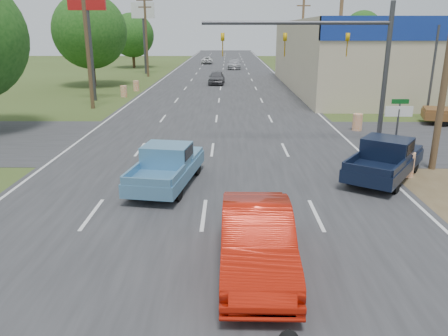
{
  "coord_description": "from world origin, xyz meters",
  "views": [
    {
      "loc": [
        0.77,
        -4.88,
        5.65
      ],
      "look_at": [
        0.64,
        8.92,
        1.3
      ],
      "focal_mm": 35.0,
      "sensor_mm": 36.0,
      "label": 1
    }
  ],
  "objects_px": {
    "navy_pickup": "(386,158)",
    "distant_car_silver": "(234,64)",
    "distant_car_white": "(207,60)",
    "distant_car_grey": "(217,78)",
    "red_convertible": "(257,240)",
    "blue_pickup": "(168,165)"
  },
  "relations": [
    {
      "from": "navy_pickup",
      "to": "distant_car_silver",
      "type": "xyz_separation_m",
      "value": [
        -5.37,
        52.01,
        -0.09
      ]
    },
    {
      "from": "distant_car_silver",
      "to": "distant_car_white",
      "type": "bearing_deg",
      "value": 114.71
    },
    {
      "from": "navy_pickup",
      "to": "distant_car_white",
      "type": "height_order",
      "value": "navy_pickup"
    },
    {
      "from": "navy_pickup",
      "to": "distant_car_grey",
      "type": "relative_size",
      "value": 1.22
    },
    {
      "from": "red_convertible",
      "to": "navy_pickup",
      "type": "distance_m",
      "value": 9.08
    },
    {
      "from": "red_convertible",
      "to": "blue_pickup",
      "type": "height_order",
      "value": "red_convertible"
    },
    {
      "from": "red_convertible",
      "to": "navy_pickup",
      "type": "relative_size",
      "value": 0.95
    },
    {
      "from": "distant_car_white",
      "to": "distant_car_silver",
      "type": "bearing_deg",
      "value": 111.38
    },
    {
      "from": "distant_car_silver",
      "to": "distant_car_grey",
      "type": "bearing_deg",
      "value": -94.79
    },
    {
      "from": "blue_pickup",
      "to": "distant_car_grey",
      "type": "relative_size",
      "value": 1.2
    },
    {
      "from": "red_convertible",
      "to": "distant_car_white",
      "type": "relative_size",
      "value": 1.13
    },
    {
      "from": "navy_pickup",
      "to": "distant_car_silver",
      "type": "relative_size",
      "value": 1.01
    },
    {
      "from": "distant_car_silver",
      "to": "distant_car_white",
      "type": "xyz_separation_m",
      "value": [
        -4.69,
        10.92,
        -0.14
      ]
    },
    {
      "from": "navy_pickup",
      "to": "distant_car_grey",
      "type": "xyz_separation_m",
      "value": [
        -7.57,
        31.97,
        -0.11
      ]
    },
    {
      "from": "navy_pickup",
      "to": "distant_car_grey",
      "type": "height_order",
      "value": "navy_pickup"
    },
    {
      "from": "blue_pickup",
      "to": "distant_car_grey",
      "type": "xyz_separation_m",
      "value": [
        1.02,
        32.91,
        -0.09
      ]
    },
    {
      "from": "red_convertible",
      "to": "navy_pickup",
      "type": "xyz_separation_m",
      "value": [
        5.59,
        7.16,
        0.02
      ]
    },
    {
      "from": "distant_car_grey",
      "to": "distant_car_white",
      "type": "bearing_deg",
      "value": 96.45
    },
    {
      "from": "distant_car_silver",
      "to": "distant_car_white",
      "type": "relative_size",
      "value": 1.18
    },
    {
      "from": "distant_car_grey",
      "to": "distant_car_silver",
      "type": "height_order",
      "value": "distant_car_silver"
    },
    {
      "from": "navy_pickup",
      "to": "distant_car_silver",
      "type": "bearing_deg",
      "value": 130.3
    },
    {
      "from": "distant_car_grey",
      "to": "distant_car_silver",
      "type": "bearing_deg",
      "value": 85.59
    }
  ]
}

